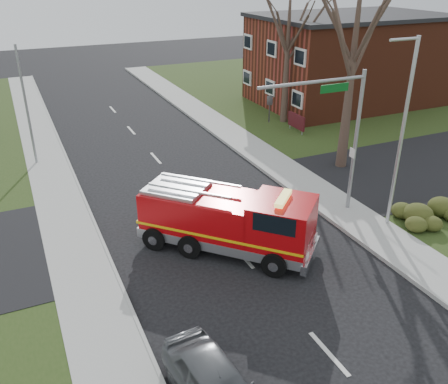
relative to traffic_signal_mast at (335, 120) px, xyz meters
name	(u,v)px	position (x,y,z in m)	size (l,w,h in m)	color
ground	(242,256)	(-5.21, -1.50, -4.71)	(120.00, 120.00, 0.00)	black
sidewalk_right	(362,223)	(0.99, -1.50, -4.63)	(2.40, 80.00, 0.15)	#9A9B95
sidewalk_left	(90,293)	(-11.41, -1.50, -4.63)	(2.40, 80.00, 0.15)	#9A9B95
brick_building	(349,59)	(13.79, 16.50, -1.05)	(15.40, 10.40, 7.25)	maroon
health_center_sign	(296,121)	(5.29, 11.00, -3.83)	(0.12, 2.00, 1.40)	#440F16
hedge_corner	(426,211)	(3.79, -2.50, -4.13)	(2.80, 2.00, 0.90)	#2C3915
bare_tree_near	(355,37)	(4.29, 4.50, 2.71)	(6.00, 6.00, 12.00)	#3E2D24
bare_tree_far	(288,34)	(5.79, 13.50, 1.78)	(5.25, 5.25, 10.50)	#3E2D24
traffic_signal_mast	(335,120)	(0.00, 0.00, 0.00)	(5.29, 0.18, 6.80)	gray
streetlight_pole	(402,131)	(1.93, -2.00, -0.16)	(1.48, 0.16, 8.40)	#B7BABF
utility_pole_far	(27,108)	(-12.01, 12.50, -1.21)	(0.14, 0.14, 7.00)	gray
fire_engine	(229,222)	(-5.48, -0.75, -3.41)	(6.66, 6.78, 2.86)	#AD080B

